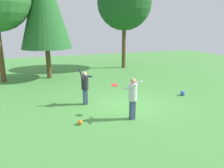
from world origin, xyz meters
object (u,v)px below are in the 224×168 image
at_px(ball_orange, 80,122).
at_px(ball_blue, 183,93).
at_px(person_catcher, 133,95).
at_px(tree_left, 44,2).
at_px(person_thrower, 85,85).
at_px(frisbee, 114,85).
at_px(tree_right, 124,3).

bearing_deg(ball_orange, ball_blue, 15.19).
xyz_separation_m(person_catcher, tree_left, (-2.47, 8.95, 4.28)).
distance_m(person_thrower, frisbee, 1.92).
xyz_separation_m(ball_orange, tree_left, (-0.35, 8.73, 5.21)).
height_order(person_catcher, ball_blue, person_catcher).
bearing_deg(frisbee, person_catcher, -55.74).
relative_size(person_thrower, frisbee, 6.28).
bearing_deg(tree_left, ball_blue, -47.49).
distance_m(person_thrower, tree_left, 7.93).
bearing_deg(tree_left, frisbee, -76.49).
height_order(person_thrower, tree_left, tree_left).
relative_size(person_catcher, ball_blue, 6.81).
xyz_separation_m(ball_orange, ball_blue, (6.12, 1.66, 0.03)).
bearing_deg(person_thrower, ball_blue, 57.08).
xyz_separation_m(tree_right, tree_left, (-6.87, -1.96, -0.39)).
xyz_separation_m(person_catcher, tree_right, (4.39, 10.91, 4.68)).
bearing_deg(tree_right, ball_orange, -121.38).
relative_size(person_thrower, ball_orange, 9.28).
bearing_deg(ball_blue, frisbee, -165.60).
relative_size(person_thrower, tree_left, 0.21).
distance_m(person_thrower, ball_blue, 5.46).
height_order(ball_blue, tree_right, tree_right).
distance_m(person_catcher, ball_blue, 4.52).
xyz_separation_m(person_thrower, tree_left, (-1.11, 6.54, 4.35)).
bearing_deg(person_catcher, ball_orange, 49.67).
bearing_deg(person_catcher, person_thrower, -4.67).
height_order(frisbee, tree_left, tree_left).
height_order(ball_orange, tree_left, tree_left).
height_order(frisbee, ball_blue, frisbee).
height_order(ball_orange, ball_blue, ball_blue).
bearing_deg(frisbee, tree_right, 64.32).
bearing_deg(person_catcher, ball_blue, -99.01).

